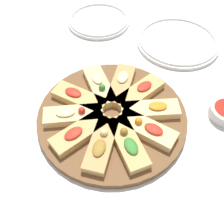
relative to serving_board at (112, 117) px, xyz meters
name	(u,v)px	position (x,y,z in m)	size (l,w,h in m)	color
ground_plane	(112,119)	(0.00, 0.00, -0.01)	(3.00, 3.00, 0.00)	silver
serving_board	(112,117)	(0.00, 0.00, 0.00)	(0.35, 0.35, 0.02)	brown
focaccia_slice_0	(99,86)	(-0.04, 0.08, 0.02)	(0.10, 0.14, 0.03)	#E5C689
focaccia_slice_1	(79,98)	(-0.08, 0.04, 0.02)	(0.14, 0.10, 0.03)	tan
focaccia_slice_2	(73,115)	(-0.09, -0.02, 0.02)	(0.14, 0.07, 0.03)	#E5C689
focaccia_slice_3	(80,132)	(-0.06, -0.06, 0.02)	(0.13, 0.13, 0.03)	tan
focaccia_slice_4	(102,144)	(-0.01, -0.09, 0.02)	(0.07, 0.14, 0.03)	tan
focaccia_slice_5	(128,142)	(0.04, -0.08, 0.02)	(0.10, 0.14, 0.03)	tan
focaccia_slice_6	(146,129)	(0.08, -0.04, 0.02)	(0.14, 0.10, 0.03)	#E5C689
focaccia_slice_7	(151,110)	(0.09, 0.02, 0.02)	(0.14, 0.07, 0.03)	#E5C689
focaccia_slice_8	(139,93)	(0.06, 0.07, 0.02)	(0.13, 0.13, 0.03)	tan
focaccia_slice_9	(121,85)	(0.01, 0.09, 0.02)	(0.07, 0.14, 0.03)	tan
plate_left	(99,20)	(-0.08, 0.40, 0.00)	(0.20, 0.20, 0.02)	white
plate_right	(178,41)	(0.17, 0.31, 0.00)	(0.25, 0.25, 0.02)	white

